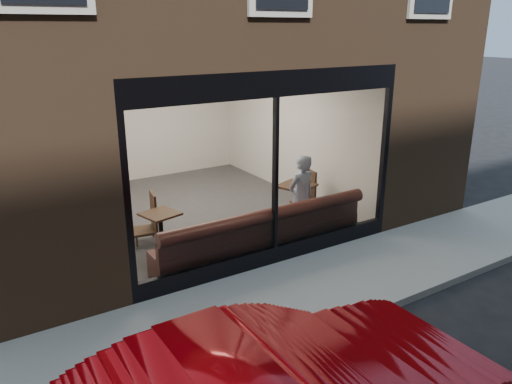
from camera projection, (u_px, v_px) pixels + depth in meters
ground at (358, 319)px, 6.85m from camera, size 120.00×120.00×0.00m
sidewalk_near at (313, 288)px, 7.66m from camera, size 40.00×2.00×0.01m
kerb_near at (361, 317)px, 6.80m from camera, size 40.00×0.10×0.12m
host_building_pier_right at (266, 106)px, 14.67m from camera, size 2.50×12.00×3.20m
host_building_backfill at (109, 104)px, 15.18m from camera, size 5.00×6.00×3.20m
cafe_floor at (198, 210)px, 10.86m from camera, size 6.00×6.00×0.00m
cafe_ceiling at (192, 60)px, 9.86m from camera, size 6.00×6.00×0.00m
cafe_wall_back at (144, 118)px, 12.76m from camera, size 5.00×0.00×5.00m
cafe_wall_left at (72, 155)px, 9.10m from camera, size 0.00×6.00×6.00m
cafe_wall_right at (292, 127)px, 11.63m from camera, size 0.00×6.00×6.00m
storefront_kick at (274, 254)px, 8.45m from camera, size 5.00×0.10×0.30m
storefront_header at (276, 84)px, 7.56m from camera, size 5.00×0.10×0.40m
storefront_mullion at (275, 175)px, 8.01m from camera, size 0.06×0.10×2.50m
storefront_glass at (276, 176)px, 7.99m from camera, size 4.80×0.00×4.80m
banquette at (261, 242)px, 8.75m from camera, size 4.00×0.55×0.45m
person at (301, 198)px, 9.22m from camera, size 0.63×0.45×1.63m
cafe_table_left at (160, 214)px, 8.63m from camera, size 0.69×0.69×0.04m
cafe_table_right at (297, 186)px, 10.17m from camera, size 0.85×0.85×0.04m
cafe_chair_left at (145, 231)px, 9.21m from camera, size 0.54×0.54×0.04m
cafe_chair_right at (302, 203)px, 10.65m from camera, size 0.47×0.47×0.04m
wall_poster at (76, 159)px, 8.99m from camera, size 0.02×0.53×0.71m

